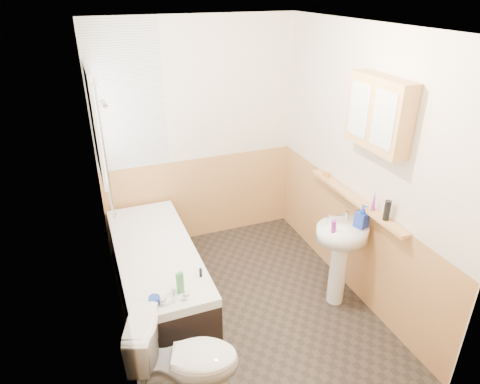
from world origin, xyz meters
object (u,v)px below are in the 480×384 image
object	(u,v)px
bathtub	(157,272)
toilet	(186,361)
pine_shelf	(355,199)
sink	(340,249)
medicine_cabinet	(379,114)

from	to	relation	value
bathtub	toilet	xyz separation A→B (m)	(-0.03, -1.21, 0.08)
pine_shelf	bathtub	bearing A→B (deg)	163.58
sink	toilet	bearing A→B (deg)	-162.10
bathtub	pine_shelf	world-z (taller)	pine_shelf
bathtub	medicine_cabinet	xyz separation A→B (m)	(1.74, -0.70, 1.55)
toilet	medicine_cabinet	size ratio (longest dim) A/B	1.20
bathtub	medicine_cabinet	world-z (taller)	medicine_cabinet
bathtub	sink	xyz separation A→B (m)	(1.57, -0.66, 0.30)
bathtub	toilet	distance (m)	1.21
sink	medicine_cabinet	xyz separation A→B (m)	(0.17, -0.04, 1.25)
sink	pine_shelf	world-z (taller)	pine_shelf
medicine_cabinet	bathtub	bearing A→B (deg)	157.98
pine_shelf	medicine_cabinet	world-z (taller)	medicine_cabinet
bathtub	sink	bearing A→B (deg)	-22.86
sink	pine_shelf	bearing A→B (deg)	34.19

